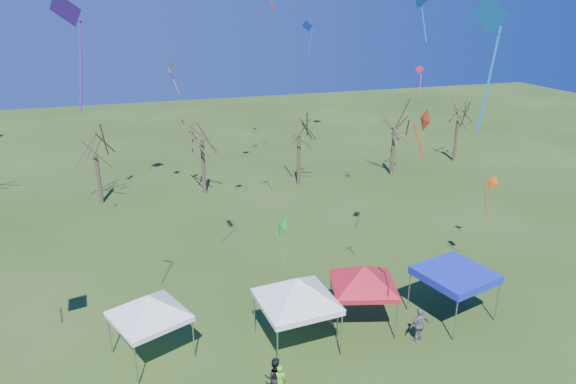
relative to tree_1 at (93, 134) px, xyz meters
name	(u,v)px	position (x,y,z in m)	size (l,w,h in m)	color
ground	(345,367)	(10.77, -24.65, -5.79)	(140.00, 140.00, 0.00)	#264115
tree_1	(93,134)	(0.00, 0.00, 0.00)	(3.42, 3.42, 7.54)	#3D2D21
tree_2	(201,121)	(8.40, -0.27, 0.50)	(3.71, 3.71, 8.18)	#3D2D21
tree_3	(299,118)	(16.80, -0.60, 0.29)	(3.59, 3.59, 7.91)	#3D2D21
tree_4	(396,111)	(26.12, -0.65, 0.27)	(3.58, 3.58, 7.89)	#3D2D21
tree_5	(460,106)	(34.49, 1.42, -0.06)	(3.39, 3.39, 7.46)	#3D2D21
tent_white_west	(147,300)	(2.62, -21.15, -2.80)	(3.89, 3.89, 3.70)	gray
tent_white_mid	(297,283)	(9.21, -22.42, -2.43)	(4.72, 4.72, 4.17)	gray
tent_red	(364,270)	(12.93, -21.74, -2.73)	(4.14, 4.14, 3.80)	gray
tent_blue	(455,275)	(17.65, -22.57, -3.39)	(4.02, 4.02, 2.61)	gray
person_green	(280,381)	(7.43, -25.50, -5.00)	(0.58, 0.38, 1.59)	#57C11E
person_dark	(274,376)	(7.28, -25.25, -4.92)	(0.85, 0.66, 1.74)	black
person_grey	(419,325)	(14.89, -23.95, -4.90)	(1.04, 0.43, 1.78)	slate
kite_1	(282,227)	(8.69, -21.84, 0.18)	(0.54, 1.06, 2.39)	green
kite_17	(492,183)	(21.60, -19.66, 0.13)	(0.56, 0.90, 2.59)	#D95D0B
kite_8	(66,10)	(1.13, -23.18, 9.36)	(1.51, 1.44, 3.81)	#5E1BC1
kite_19	(308,26)	(15.52, -6.01, 7.99)	(0.88, 0.97, 2.33)	blue
kite_5	(491,18)	(11.64, -30.34, 9.22)	(0.63, 1.12, 3.49)	blue
kite_13	(171,66)	(6.09, -3.50, 5.34)	(0.96, 1.15, 2.46)	orange
kite_27	(424,121)	(13.31, -25.18, 5.39)	(0.59, 0.90, 2.20)	red
kite_12	(420,70)	(28.17, -0.77, 3.91)	(0.93, 0.71, 2.74)	#FC386C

